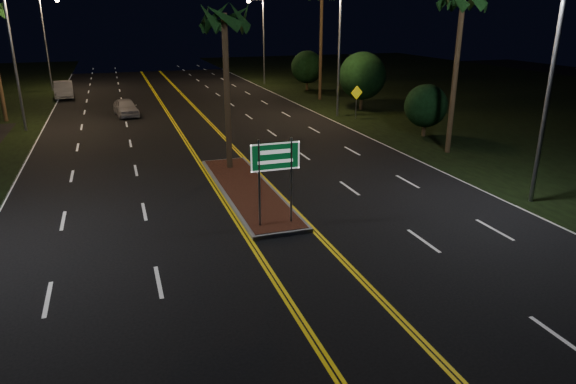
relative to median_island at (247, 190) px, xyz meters
name	(u,v)px	position (x,y,z in m)	size (l,w,h in m)	color
ground	(302,260)	(0.00, -7.00, -0.08)	(120.00, 120.00, 0.00)	black
grass_right	(511,98)	(30.00, 18.00, -0.08)	(40.00, 110.00, 0.01)	black
median_island	(247,190)	(0.00, 0.00, 0.00)	(2.25, 10.25, 0.17)	gray
highway_sign	(275,165)	(0.00, -4.20, 2.32)	(1.80, 0.08, 3.20)	gray
streetlight_left_mid	(18,43)	(-10.61, 17.00, 5.57)	(1.91, 0.44, 9.00)	gray
streetlight_left_far	(48,33)	(-10.61, 37.00, 5.57)	(1.91, 0.44, 9.00)	gray
streetlight_right_near	(545,64)	(10.61, -5.00, 5.57)	(1.91, 0.44, 9.00)	gray
streetlight_right_mid	(335,40)	(10.61, 15.00, 5.57)	(1.91, 0.44, 9.00)	gray
streetlight_right_far	(260,31)	(10.61, 35.00, 5.57)	(1.91, 0.44, 9.00)	gray
palm_median	(224,18)	(0.00, 3.50, 7.19)	(2.40, 2.40, 8.30)	#382819
shrub_near	(426,106)	(13.50, 7.00, 1.86)	(2.70, 2.70, 3.30)	#382819
shrub_mid	(362,76)	(14.00, 17.00, 2.64)	(3.78, 3.78, 4.62)	#382819
shrub_far	(307,67)	(13.80, 29.00, 2.25)	(3.24, 3.24, 3.96)	#382819
car_near	(126,106)	(-4.36, 20.36, 0.68)	(1.96, 4.57, 1.52)	#B8B7BD
car_far	(64,88)	(-9.50, 31.57, 0.80)	(2.28, 5.31, 1.77)	silver
warning_sign	(357,97)	(11.91, 13.67, 1.51)	(1.01, 0.24, 2.45)	gray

